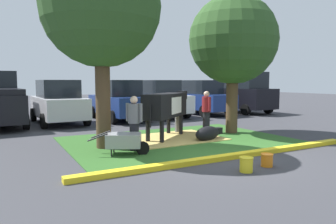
{
  "coord_description": "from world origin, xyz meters",
  "views": [
    {
      "loc": [
        -5.08,
        -6.56,
        1.96
      ],
      "look_at": [
        0.07,
        2.95,
        0.9
      ],
      "focal_mm": 33.62,
      "sensor_mm": 36.0,
      "label": 1
    }
  ],
  "objects_px": {
    "person_visitor_far": "(134,122)",
    "bucket_orange": "(267,160)",
    "cow_holstein": "(167,106)",
    "sedan_red": "(201,98)",
    "shade_tree_right": "(233,40)",
    "hatchback_white": "(159,99)",
    "shade_tree_left": "(101,8)",
    "calf_lying": "(208,133)",
    "sedan_silver": "(58,102)",
    "wheelbarrow": "(125,141)",
    "bucket_yellow": "(246,164)",
    "sedan_blue": "(119,101)",
    "person_visitor_near": "(178,112)",
    "person_handler": "(206,111)",
    "suv_black": "(240,92)"
  },
  "relations": [
    {
      "from": "shade_tree_left",
      "to": "sedan_silver",
      "type": "bearing_deg",
      "value": 92.03
    },
    {
      "from": "sedan_silver",
      "to": "person_visitor_far",
      "type": "bearing_deg",
      "value": -82.99
    },
    {
      "from": "person_visitor_far",
      "to": "shade_tree_left",
      "type": "bearing_deg",
      "value": 130.25
    },
    {
      "from": "person_handler",
      "to": "sedan_red",
      "type": "height_order",
      "value": "sedan_red"
    },
    {
      "from": "cow_holstein",
      "to": "sedan_red",
      "type": "bearing_deg",
      "value": 47.24
    },
    {
      "from": "sedan_silver",
      "to": "sedan_red",
      "type": "distance_m",
      "value": 8.26
    },
    {
      "from": "person_visitor_far",
      "to": "wheelbarrow",
      "type": "relative_size",
      "value": 1.0
    },
    {
      "from": "person_handler",
      "to": "sedan_red",
      "type": "bearing_deg",
      "value": 57.05
    },
    {
      "from": "person_visitor_far",
      "to": "sedan_blue",
      "type": "xyz_separation_m",
      "value": [
        2.07,
        7.04,
        0.16
      ]
    },
    {
      "from": "person_handler",
      "to": "shade_tree_left",
      "type": "bearing_deg",
      "value": -169.41
    },
    {
      "from": "shade_tree_left",
      "to": "wheelbarrow",
      "type": "distance_m",
      "value": 3.8
    },
    {
      "from": "person_handler",
      "to": "sedan_silver",
      "type": "relative_size",
      "value": 0.36
    },
    {
      "from": "shade_tree_left",
      "to": "cow_holstein",
      "type": "height_order",
      "value": "shade_tree_left"
    },
    {
      "from": "shade_tree_left",
      "to": "sedan_red",
      "type": "distance_m",
      "value": 10.86
    },
    {
      "from": "sedan_blue",
      "to": "calf_lying",
      "type": "bearing_deg",
      "value": -84.3
    },
    {
      "from": "person_visitor_near",
      "to": "sedan_blue",
      "type": "height_order",
      "value": "sedan_blue"
    },
    {
      "from": "sedan_blue",
      "to": "suv_black",
      "type": "xyz_separation_m",
      "value": [
        8.02,
        0.12,
        0.29
      ]
    },
    {
      "from": "cow_holstein",
      "to": "bucket_yellow",
      "type": "height_order",
      "value": "cow_holstein"
    },
    {
      "from": "person_visitor_near",
      "to": "sedan_red",
      "type": "height_order",
      "value": "sedan_red"
    },
    {
      "from": "bucket_orange",
      "to": "hatchback_white",
      "type": "height_order",
      "value": "hatchback_white"
    },
    {
      "from": "calf_lying",
      "to": "hatchback_white",
      "type": "relative_size",
      "value": 0.3
    },
    {
      "from": "bucket_yellow",
      "to": "hatchback_white",
      "type": "distance_m",
      "value": 10.99
    },
    {
      "from": "sedan_silver",
      "to": "shade_tree_right",
      "type": "bearing_deg",
      "value": -48.54
    },
    {
      "from": "shade_tree_right",
      "to": "person_visitor_near",
      "type": "relative_size",
      "value": 3.39
    },
    {
      "from": "suv_black",
      "to": "shade_tree_left",
      "type": "bearing_deg",
      "value": -149.25
    },
    {
      "from": "person_visitor_far",
      "to": "wheelbarrow",
      "type": "height_order",
      "value": "person_visitor_far"
    },
    {
      "from": "sedan_silver",
      "to": "hatchback_white",
      "type": "xyz_separation_m",
      "value": [
        5.39,
        0.31,
        0.0
      ]
    },
    {
      "from": "person_visitor_near",
      "to": "wheelbarrow",
      "type": "xyz_separation_m",
      "value": [
        -3.09,
        -2.45,
        -0.42
      ]
    },
    {
      "from": "sedan_blue",
      "to": "person_visitor_far",
      "type": "bearing_deg",
      "value": -106.39
    },
    {
      "from": "hatchback_white",
      "to": "calf_lying",
      "type": "bearing_deg",
      "value": -103.92
    },
    {
      "from": "wheelbarrow",
      "to": "sedan_red",
      "type": "height_order",
      "value": "sedan_red"
    },
    {
      "from": "cow_holstein",
      "to": "person_handler",
      "type": "bearing_deg",
      "value": 6.39
    },
    {
      "from": "wheelbarrow",
      "to": "bucket_orange",
      "type": "height_order",
      "value": "wheelbarrow"
    },
    {
      "from": "bucket_yellow",
      "to": "sedan_blue",
      "type": "bearing_deg",
      "value": 85.9
    },
    {
      "from": "person_visitor_far",
      "to": "bucket_orange",
      "type": "distance_m",
      "value": 3.68
    },
    {
      "from": "calf_lying",
      "to": "bucket_yellow",
      "type": "relative_size",
      "value": 4.06
    },
    {
      "from": "calf_lying",
      "to": "sedan_blue",
      "type": "bearing_deg",
      "value": 95.7
    },
    {
      "from": "person_visitor_far",
      "to": "sedan_red",
      "type": "xyz_separation_m",
      "value": [
        7.38,
        7.43,
        0.16
      ]
    },
    {
      "from": "bucket_yellow",
      "to": "sedan_silver",
      "type": "height_order",
      "value": "sedan_silver"
    },
    {
      "from": "shade_tree_right",
      "to": "hatchback_white",
      "type": "distance_m",
      "value": 6.78
    },
    {
      "from": "bucket_orange",
      "to": "sedan_blue",
      "type": "height_order",
      "value": "sedan_blue"
    },
    {
      "from": "person_visitor_near",
      "to": "bucket_yellow",
      "type": "relative_size",
      "value": 4.61
    },
    {
      "from": "shade_tree_left",
      "to": "bucket_yellow",
      "type": "relative_size",
      "value": 17.52
    },
    {
      "from": "calf_lying",
      "to": "bucket_yellow",
      "type": "bearing_deg",
      "value": -112.56
    },
    {
      "from": "bucket_orange",
      "to": "sedan_blue",
      "type": "relative_size",
      "value": 0.07
    },
    {
      "from": "shade_tree_left",
      "to": "bucket_orange",
      "type": "height_order",
      "value": "shade_tree_left"
    },
    {
      "from": "person_visitor_near",
      "to": "suv_black",
      "type": "relative_size",
      "value": 0.32
    },
    {
      "from": "sedan_silver",
      "to": "bucket_orange",
      "type": "bearing_deg",
      "value": -73.71
    },
    {
      "from": "person_handler",
      "to": "person_visitor_far",
      "type": "relative_size",
      "value": 1.03
    },
    {
      "from": "cow_holstein",
      "to": "shade_tree_right",
      "type": "bearing_deg",
      "value": -5.11
    }
  ]
}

